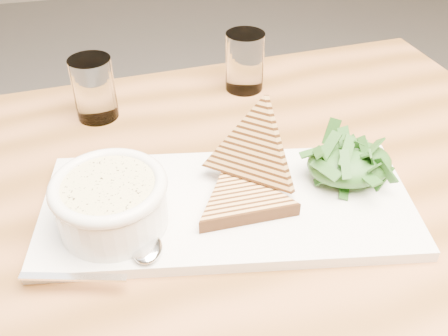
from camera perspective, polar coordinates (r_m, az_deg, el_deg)
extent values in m
cube|color=#A16435|center=(0.63, -4.92, -6.23)|extent=(1.15, 0.81, 0.04)
cylinder|color=#A16435|center=(1.25, 16.75, -4.84)|extent=(0.06, 0.06, 0.72)
cube|color=white|center=(0.61, 0.44, -4.25)|extent=(0.47, 0.27, 0.01)
cylinder|color=white|center=(0.58, -12.67, -4.39)|extent=(0.12, 0.12, 0.05)
cylinder|color=beige|center=(0.56, -13.08, -2.15)|extent=(0.10, 0.10, 0.01)
torus|color=white|center=(0.56, -13.11, -1.99)|extent=(0.13, 0.13, 0.01)
ellipsoid|color=#1D4816|center=(0.65, 14.14, 0.53)|extent=(0.11, 0.09, 0.04)
ellipsoid|color=silver|center=(0.55, -8.74, -9.09)|extent=(0.04, 0.05, 0.01)
cube|color=silver|center=(0.54, -16.85, -11.84)|extent=(0.11, 0.04, 0.00)
cylinder|color=white|center=(0.79, -14.64, 8.77)|extent=(0.06, 0.06, 0.10)
cylinder|color=white|center=(0.85, 2.38, 12.06)|extent=(0.06, 0.06, 0.10)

